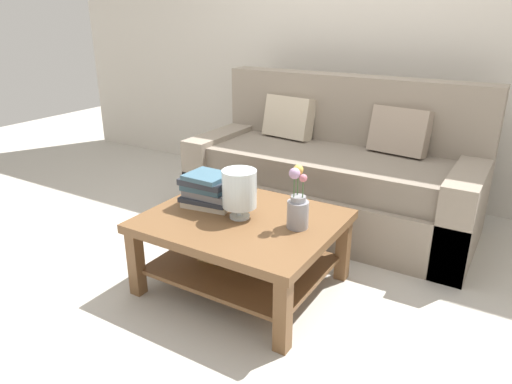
% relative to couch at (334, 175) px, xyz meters
% --- Properties ---
extents(ground_plane, '(10.00, 10.00, 0.00)m').
position_rel_couch_xyz_m(ground_plane, '(-0.12, -0.86, -0.36)').
color(ground_plane, '#B7B2A8').
extents(back_wall, '(6.40, 0.12, 2.70)m').
position_rel_couch_xyz_m(back_wall, '(-0.12, 0.79, 0.99)').
color(back_wall, beige).
rests_on(back_wall, ground).
extents(couch, '(2.05, 0.90, 1.06)m').
position_rel_couch_xyz_m(couch, '(0.00, 0.00, 0.00)').
color(couch, gray).
rests_on(couch, ground).
extents(coffee_table, '(1.04, 0.86, 0.44)m').
position_rel_couch_xyz_m(coffee_table, '(-0.09, -1.13, -0.05)').
color(coffee_table, brown).
rests_on(coffee_table, ground).
extents(book_stack_main, '(0.32, 0.24, 0.20)m').
position_rel_couch_xyz_m(book_stack_main, '(-0.34, -1.10, 0.17)').
color(book_stack_main, beige).
rests_on(book_stack_main, coffee_table).
extents(glass_hurricane_vase, '(0.19, 0.19, 0.27)m').
position_rel_couch_xyz_m(glass_hurricane_vase, '(-0.09, -1.14, 0.24)').
color(glass_hurricane_vase, silver).
rests_on(glass_hurricane_vase, coffee_table).
extents(flower_pitcher, '(0.11, 0.11, 0.34)m').
position_rel_couch_xyz_m(flower_pitcher, '(0.23, -1.08, 0.19)').
color(flower_pitcher, gray).
rests_on(flower_pitcher, coffee_table).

